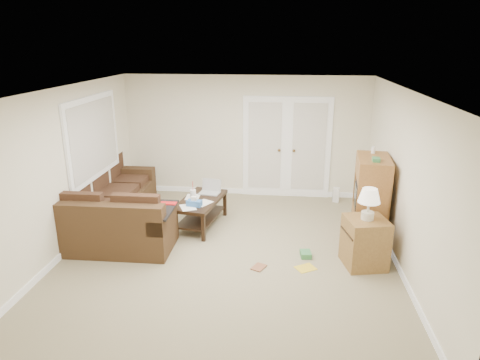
# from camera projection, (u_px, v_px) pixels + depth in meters

# --- Properties ---
(floor) EXTENTS (5.50, 5.50, 0.00)m
(floor) POSITION_uv_depth(u_px,v_px,m) (229.00, 253.00, 6.63)
(floor) COLOR gray
(floor) RESTS_ON ground
(ceiling) EXTENTS (5.00, 5.50, 0.02)m
(ceiling) POSITION_uv_depth(u_px,v_px,m) (227.00, 90.00, 5.85)
(ceiling) COLOR white
(ceiling) RESTS_ON wall_back
(wall_left) EXTENTS (0.02, 5.50, 2.50)m
(wall_left) POSITION_uv_depth(u_px,v_px,m) (65.00, 171.00, 6.50)
(wall_left) COLOR white
(wall_left) RESTS_ON floor
(wall_right) EXTENTS (0.02, 5.50, 2.50)m
(wall_right) POSITION_uv_depth(u_px,v_px,m) (404.00, 182.00, 5.99)
(wall_right) COLOR white
(wall_right) RESTS_ON floor
(wall_back) EXTENTS (5.00, 0.02, 2.50)m
(wall_back) POSITION_uv_depth(u_px,v_px,m) (246.00, 137.00, 8.84)
(wall_back) COLOR white
(wall_back) RESTS_ON floor
(wall_front) EXTENTS (5.00, 0.02, 2.50)m
(wall_front) POSITION_uv_depth(u_px,v_px,m) (184.00, 273.00, 3.64)
(wall_front) COLOR white
(wall_front) RESTS_ON floor
(baseboards) EXTENTS (5.00, 5.50, 0.10)m
(baseboards) POSITION_uv_depth(u_px,v_px,m) (229.00, 250.00, 6.61)
(baseboards) COLOR white
(baseboards) RESTS_ON floor
(french_doors) EXTENTS (1.80, 0.05, 2.13)m
(french_doors) POSITION_uv_depth(u_px,v_px,m) (287.00, 148.00, 8.79)
(french_doors) COLOR white
(french_doors) RESTS_ON floor
(window_left) EXTENTS (0.05, 1.92, 1.42)m
(window_left) POSITION_uv_depth(u_px,v_px,m) (94.00, 138.00, 7.35)
(window_left) COLOR white
(window_left) RESTS_ON wall_left
(sectional_sofa) EXTENTS (1.93, 2.84, 0.87)m
(sectional_sofa) POSITION_uv_depth(u_px,v_px,m) (113.00, 211.00, 7.36)
(sectional_sofa) COLOR #47301B
(sectional_sofa) RESTS_ON floor
(coffee_table) EXTENTS (0.82, 1.32, 0.84)m
(coffee_table) POSITION_uv_depth(u_px,v_px,m) (201.00, 211.00, 7.55)
(coffee_table) COLOR black
(coffee_table) RESTS_ON floor
(tv_armoire) EXTENTS (0.57, 0.93, 1.53)m
(tv_armoire) POSITION_uv_depth(u_px,v_px,m) (370.00, 200.00, 6.82)
(tv_armoire) COLOR #945E2D
(tv_armoire) RESTS_ON floor
(side_cabinet) EXTENTS (0.67, 0.67, 1.19)m
(side_cabinet) POSITION_uv_depth(u_px,v_px,m) (365.00, 238.00, 6.15)
(side_cabinet) COLOR olive
(side_cabinet) RESTS_ON floor
(space_heater) EXTENTS (0.14, 0.13, 0.30)m
(space_heater) POSITION_uv_depth(u_px,v_px,m) (336.00, 195.00, 8.70)
(space_heater) COLOR white
(space_heater) RESTS_ON floor
(floor_magazine) EXTENTS (0.35, 0.33, 0.01)m
(floor_magazine) POSITION_uv_depth(u_px,v_px,m) (306.00, 268.00, 6.19)
(floor_magazine) COLOR yellow
(floor_magazine) RESTS_ON floor
(floor_greenbox) EXTENTS (0.18, 0.22, 0.08)m
(floor_greenbox) POSITION_uv_depth(u_px,v_px,m) (306.00, 254.00, 6.51)
(floor_greenbox) COLOR #3B834A
(floor_greenbox) RESTS_ON floor
(floor_book) EXTENTS (0.25, 0.27, 0.02)m
(floor_book) POSITION_uv_depth(u_px,v_px,m) (254.00, 266.00, 6.24)
(floor_book) COLOR brown
(floor_book) RESTS_ON floor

